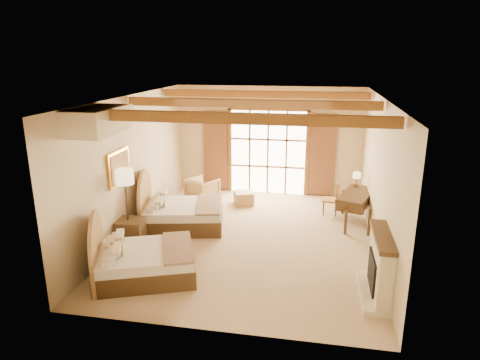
% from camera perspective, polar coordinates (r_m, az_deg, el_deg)
% --- Properties ---
extents(floor, '(7.00, 7.00, 0.00)m').
position_cam_1_polar(floor, '(9.95, 1.23, -7.75)').
color(floor, tan).
rests_on(floor, ground).
extents(wall_back, '(5.50, 0.00, 5.50)m').
position_cam_1_polar(wall_back, '(12.79, 3.80, 5.23)').
color(wall_back, beige).
rests_on(wall_back, ground).
extents(wall_left, '(0.00, 7.00, 7.00)m').
position_cam_1_polar(wall_left, '(10.19, -14.16, 1.87)').
color(wall_left, beige).
rests_on(wall_left, ground).
extents(wall_right, '(0.00, 7.00, 7.00)m').
position_cam_1_polar(wall_right, '(9.39, 18.09, 0.32)').
color(wall_right, beige).
rests_on(wall_right, ground).
extents(ceiling, '(7.00, 7.00, 0.00)m').
position_cam_1_polar(ceiling, '(9.12, 1.36, 10.92)').
color(ceiling, '#AF6E3C').
rests_on(ceiling, ground).
extents(ceiling_beams, '(5.39, 4.60, 0.18)m').
position_cam_1_polar(ceiling_beams, '(9.13, 1.35, 10.17)').
color(ceiling_beams, olive).
rests_on(ceiling_beams, ceiling).
extents(french_doors, '(3.95, 0.08, 2.60)m').
position_cam_1_polar(french_doors, '(12.80, 3.74, 3.64)').
color(french_doors, white).
rests_on(french_doors, ground).
extents(fireplace, '(0.46, 1.40, 1.16)m').
position_cam_1_polar(fireplace, '(7.91, 18.07, -11.22)').
color(fireplace, beige).
rests_on(fireplace, ground).
extents(painting, '(0.06, 0.95, 0.75)m').
position_cam_1_polar(painting, '(9.48, -15.81, 1.61)').
color(painting, gold).
rests_on(painting, wall_left).
extents(canopy_valance, '(0.70, 1.40, 0.45)m').
position_cam_1_polar(canopy_valance, '(8.03, -18.38, 7.55)').
color(canopy_valance, beige).
rests_on(canopy_valance, ceiling).
extents(bed_near, '(2.27, 1.92, 1.20)m').
position_cam_1_polar(bed_near, '(8.44, -13.39, -10.15)').
color(bed_near, '#4A371D').
rests_on(bed_near, floor).
extents(bed_far, '(2.19, 1.80, 1.26)m').
position_cam_1_polar(bed_far, '(10.56, -8.38, -4.22)').
color(bed_far, '#4A371D').
rests_on(bed_far, floor).
extents(nightstand, '(0.59, 0.59, 0.65)m').
position_cam_1_polar(nightstand, '(9.66, -14.30, -6.95)').
color(nightstand, '#4A371D').
rests_on(nightstand, floor).
extents(floor_lamp, '(0.37, 0.37, 1.77)m').
position_cam_1_polar(floor_lamp, '(9.29, -15.09, -0.22)').
color(floor_lamp, '#392D1C').
rests_on(floor_lamp, floor).
extents(armchair, '(1.02, 1.03, 0.70)m').
position_cam_1_polar(armchair, '(12.24, -5.02, -1.35)').
color(armchair, tan).
rests_on(armchair, floor).
extents(ottoman, '(0.64, 0.64, 0.36)m').
position_cam_1_polar(ottoman, '(12.06, 0.50, -2.41)').
color(ottoman, '#9F7B49').
rests_on(ottoman, floor).
extents(desk, '(1.08, 1.62, 0.80)m').
position_cam_1_polar(desk, '(10.99, 15.16, -3.54)').
color(desk, '#4A371D').
rests_on(desk, floor).
extents(desk_chair, '(0.44, 0.44, 0.90)m').
position_cam_1_polar(desk_chair, '(11.53, 12.00, -3.16)').
color(desk_chair, '#B88D43').
rests_on(desk_chair, floor).
extents(desk_lamp, '(0.19, 0.19, 0.38)m').
position_cam_1_polar(desk_lamp, '(11.31, 15.31, 0.54)').
color(desk_lamp, '#392D1C').
rests_on(desk_lamp, desk).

